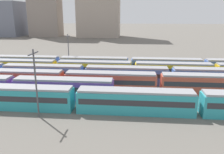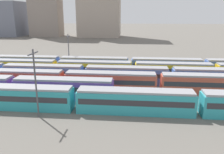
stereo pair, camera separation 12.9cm
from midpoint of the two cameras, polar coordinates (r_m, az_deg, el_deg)
The scene contains 8 objects.
train_track_0 at distance 36.09m, azimuth 5.80°, elevation -5.91°, with size 93.60×3.06×3.75m.
train_track_2 at distance 47.97m, azimuth -11.57°, elevation -0.70°, with size 74.70×3.06×3.75m.
train_track_3 at distance 52.08m, azimuth -6.75°, elevation 0.80°, with size 74.70×3.06×3.75m.
train_track_4 at distance 56.77m, azimuth -4.28°, elevation 2.09°, with size 93.60×3.06×3.75m.
train_track_5 at distance 61.05m, azimuth 4.46°, elevation 3.04°, with size 112.50×3.06×3.75m.
catenary_pole_1 at distance 65.72m, azimuth -10.58°, elevation 6.72°, with size 0.24×3.20×9.49m.
catenary_pole_2 at distance 35.03m, azimuth -18.22°, elevation -0.83°, with size 0.24×3.20×10.19m.
distant_building_0 at distance 174.69m, azimuth -24.91°, elevation 12.85°, with size 24.62×20.77×22.32m, color slate.
Camera 2 is at (38.86, -33.61, 15.04)m, focal length 37.13 mm.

